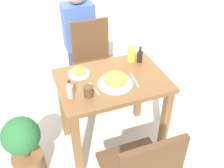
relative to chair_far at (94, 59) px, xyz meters
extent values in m
plane|color=#B7B2A8|center=(-0.06, -0.70, -0.51)|extent=(16.00, 16.00, 0.00)
cube|color=brown|center=(-0.06, -0.70, 0.21)|extent=(0.86, 0.61, 0.04)
cube|color=brown|center=(-0.44, -0.95, -0.16)|extent=(0.06, 0.06, 0.70)
cube|color=brown|center=(0.32, -0.95, -0.16)|extent=(0.06, 0.06, 0.70)
cube|color=brown|center=(-0.44, -0.44, -0.16)|extent=(0.06, 0.06, 0.70)
cube|color=brown|center=(0.32, -0.44, -0.16)|extent=(0.06, 0.06, 0.70)
cylinder|color=#B7B2A8|center=(0.05, -1.15, -0.30)|extent=(0.03, 0.03, 0.42)
cube|color=#4C331E|center=(0.00, -0.08, -0.07)|extent=(0.42, 0.42, 0.04)
cube|color=#4C331E|center=(0.00, 0.11, 0.17)|extent=(0.40, 0.04, 0.44)
cylinder|color=#B7B2A8|center=(-0.18, -0.26, -0.30)|extent=(0.03, 0.03, 0.42)
cylinder|color=#B7B2A8|center=(0.18, -0.26, -0.30)|extent=(0.03, 0.03, 0.42)
cylinder|color=#B7B2A8|center=(-0.18, 0.10, -0.30)|extent=(0.03, 0.03, 0.42)
cylinder|color=#B7B2A8|center=(0.18, 0.10, -0.30)|extent=(0.03, 0.03, 0.42)
cylinder|color=white|center=(-0.06, -0.77, 0.23)|extent=(0.27, 0.27, 0.01)
ellipsoid|color=gold|center=(-0.06, -0.77, 0.28)|extent=(0.19, 0.19, 0.08)
cylinder|color=white|center=(-0.28, -0.54, 0.23)|extent=(0.17, 0.17, 0.01)
ellipsoid|color=gold|center=(-0.28, -0.54, 0.27)|extent=(0.12, 0.12, 0.05)
cylinder|color=#4C331E|center=(-0.29, -0.83, 0.27)|extent=(0.07, 0.07, 0.08)
cylinder|color=gold|center=(0.20, -0.49, 0.29)|extent=(0.07, 0.07, 0.13)
cylinder|color=black|center=(0.26, -0.54, 0.28)|extent=(0.05, 0.05, 0.10)
cylinder|color=black|center=(0.26, -0.54, 0.34)|extent=(0.02, 0.02, 0.03)
sphere|color=black|center=(0.26, -0.54, 0.37)|extent=(0.02, 0.02, 0.02)
cylinder|color=gray|center=(-0.42, -0.80, 0.28)|extent=(0.05, 0.05, 0.10)
cylinder|color=gray|center=(-0.42, -0.80, 0.34)|extent=(0.02, 0.02, 0.03)
sphere|color=black|center=(-0.42, -0.80, 0.37)|extent=(0.02, 0.02, 0.02)
cube|color=silver|center=(-0.23, -0.77, 0.23)|extent=(0.03, 0.17, 0.00)
cube|color=silver|center=(0.10, -0.77, 0.23)|extent=(0.03, 0.19, 0.00)
cylinder|color=brown|center=(-0.82, -0.79, -0.39)|extent=(0.25, 0.25, 0.24)
cylinder|color=brown|center=(-0.82, -0.79, -0.23)|extent=(0.05, 0.05, 0.09)
sphere|color=#235B2D|center=(-0.82, -0.79, -0.04)|extent=(0.29, 0.29, 0.29)
cube|color=#2D3347|center=(-0.04, 0.41, -0.28)|extent=(0.28, 0.20, 0.45)
cube|color=#385699|center=(-0.04, 0.41, 0.20)|extent=(0.34, 0.22, 0.52)
camera|label=1|loc=(-0.65, -2.27, 1.44)|focal=42.00mm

